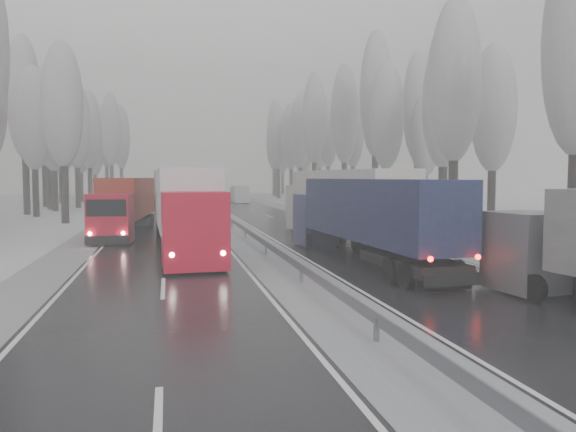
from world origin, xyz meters
name	(u,v)px	position (x,y,z in m)	size (l,w,h in m)	color
ground	(458,407)	(0.00, 0.00, 0.00)	(260.00, 260.00, 0.00)	silver
carriageway_right	(314,234)	(5.25, 30.00, 0.01)	(7.50, 200.00, 0.03)	black
carriageway_left	(165,237)	(-5.25, 30.00, 0.01)	(7.50, 200.00, 0.03)	black
median_slush	(242,235)	(0.00, 30.00, 0.02)	(3.00, 200.00, 0.04)	#95979C
shoulder_right	(379,232)	(10.20, 30.00, 0.02)	(2.40, 200.00, 0.04)	#95979C
shoulder_left	(89,239)	(-10.20, 30.00, 0.02)	(2.40, 200.00, 0.04)	#95979C
median_guardrail	(242,227)	(0.00, 29.99, 0.60)	(0.12, 200.00, 0.76)	slate
tree_18	(455,81)	(14.51, 27.03, 10.70)	(3.60, 3.60, 16.58)	black
tree_19	(494,109)	(20.02, 31.03, 9.42)	(3.60, 3.60, 14.57)	black
tree_20	(443,105)	(17.90, 35.17, 10.14)	(3.60, 3.60, 15.71)	black
tree_21	(445,91)	(20.12, 39.17, 12.00)	(3.60, 3.60, 18.62)	black
tree_22	(387,117)	(17.02, 45.60, 10.24)	(3.60, 3.60, 15.86)	black
tree_23	(426,135)	(23.31, 49.60, 8.77)	(3.60, 3.60, 13.55)	black
tree_24	(376,95)	(17.90, 51.02, 13.19)	(3.60, 3.60, 20.49)	black
tree_25	(418,107)	(24.81, 55.02, 12.52)	(3.60, 3.60, 19.44)	black
tree_26	(345,115)	(17.56, 61.27, 12.10)	(3.60, 3.60, 18.78)	black
tree_27	(385,125)	(24.72, 65.27, 11.36)	(3.60, 3.60, 17.62)	black
tree_28	(314,119)	(16.34, 71.95, 12.64)	(3.60, 3.60, 19.62)	black
tree_29	(353,129)	(23.71, 75.95, 11.67)	(3.60, 3.60, 18.11)	black
tree_30	(301,132)	(16.56, 81.70, 11.52)	(3.60, 3.60, 17.86)	black
tree_31	(328,131)	(22.48, 85.70, 11.97)	(3.60, 3.60, 18.58)	black
tree_32	(291,137)	(16.63, 89.21, 11.18)	(3.60, 3.60, 17.33)	black
tree_33	(303,149)	(19.77, 93.21, 9.26)	(3.60, 3.60, 14.33)	black
tree_34	(278,138)	(15.73, 96.32, 11.37)	(3.60, 3.60, 17.63)	black
tree_35	(320,138)	(24.94, 100.32, 11.77)	(3.60, 3.60, 18.25)	black
tree_36	(275,134)	(17.04, 106.16, 13.02)	(3.60, 3.60, 20.23)	black
tree_37	(304,147)	(24.02, 110.16, 10.56)	(3.60, 3.60, 16.37)	black
tree_38	(274,144)	(18.73, 116.73, 11.59)	(3.60, 3.60, 17.97)	black
tree_39	(283,150)	(21.55, 120.73, 10.45)	(3.60, 3.60, 16.19)	black
tree_62	(62,105)	(-13.94, 43.73, 10.36)	(3.60, 3.60, 16.04)	black
tree_64	(33,119)	(-18.26, 52.71, 9.96)	(3.60, 3.60, 15.42)	black
tree_65	(23,98)	(-20.05, 56.71, 12.55)	(3.60, 3.60, 19.48)	black
tree_66	(53,128)	(-18.16, 62.35, 9.84)	(3.60, 3.60, 15.23)	black
tree_67	(48,121)	(-19.54, 66.35, 11.03)	(3.60, 3.60, 17.09)	black
tree_68	(76,126)	(-16.58, 69.11, 10.75)	(3.60, 3.60, 16.65)	black
tree_69	(43,115)	(-21.42, 73.11, 12.46)	(3.60, 3.60, 19.35)	black
tree_70	(89,130)	(-16.33, 79.19, 11.03)	(3.60, 3.60, 17.09)	black
tree_71	(59,121)	(-21.09, 83.19, 12.63)	(3.60, 3.60, 19.61)	black
tree_72	(80,142)	(-18.93, 88.54, 9.76)	(3.60, 3.60, 15.11)	black
tree_73	(66,135)	(-21.82, 92.54, 11.11)	(3.60, 3.60, 17.22)	black
tree_74	(111,130)	(-15.07, 99.33, 12.67)	(3.60, 3.60, 19.68)	black
tree_75	(62,135)	(-24.20, 103.33, 11.99)	(3.60, 3.60, 18.60)	black
tree_76	(121,138)	(-14.05, 108.72, 11.95)	(3.60, 3.60, 18.55)	black
tree_77	(94,152)	(-19.66, 112.72, 9.26)	(3.60, 3.60, 14.32)	black
tree_78	(106,136)	(-17.56, 115.31, 12.59)	(3.60, 3.60, 19.55)	black
tree_79	(95,145)	(-20.33, 119.31, 11.01)	(3.60, 3.60, 17.07)	black
truck_blue_box	(364,214)	(4.12, 16.32, 2.34)	(3.46, 15.77, 4.02)	#201F4F
truck_cream_box	(340,200)	(5.87, 25.72, 2.65)	(3.98, 17.81, 4.54)	beige
box_truck_distant	(239,194)	(5.91, 78.05, 1.39)	(2.36, 7.34, 2.73)	silver
truck_red_white	(183,204)	(-4.19, 22.42, 2.64)	(3.50, 17.77, 4.53)	red
truck_red_red	(127,201)	(-7.90, 32.98, 2.36)	(3.70, 15.87, 4.04)	#AB091C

